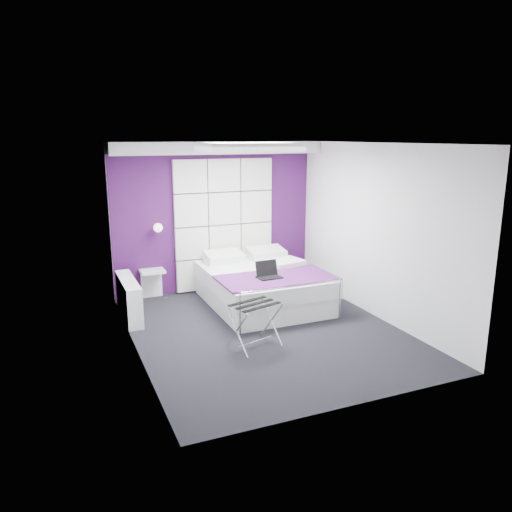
% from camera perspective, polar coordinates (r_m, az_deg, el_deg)
% --- Properties ---
extents(floor, '(4.40, 4.40, 0.00)m').
position_cam_1_polar(floor, '(7.16, 1.09, -8.51)').
color(floor, black).
rests_on(floor, ground).
extents(ceiling, '(4.40, 4.40, 0.00)m').
position_cam_1_polar(ceiling, '(6.64, 1.19, 12.76)').
color(ceiling, white).
rests_on(ceiling, wall_back).
extents(wall_back, '(3.60, 0.00, 3.60)m').
position_cam_1_polar(wall_back, '(8.81, -4.70, 4.42)').
color(wall_back, white).
rests_on(wall_back, floor).
extents(wall_left, '(0.00, 4.40, 4.40)m').
position_cam_1_polar(wall_left, '(6.29, -14.03, 0.36)').
color(wall_left, white).
rests_on(wall_left, floor).
extents(wall_right, '(0.00, 4.40, 4.40)m').
position_cam_1_polar(wall_right, '(7.68, 13.53, 2.74)').
color(wall_right, white).
rests_on(wall_right, floor).
extents(accent_wall, '(3.58, 0.02, 2.58)m').
position_cam_1_polar(accent_wall, '(8.80, -4.67, 4.42)').
color(accent_wall, '#3C1045').
rests_on(accent_wall, wall_back).
extents(soffit, '(3.58, 0.50, 0.20)m').
position_cam_1_polar(soffit, '(8.46, -4.31, 12.23)').
color(soffit, white).
rests_on(soffit, wall_back).
extents(headboard, '(1.80, 0.08, 2.30)m').
position_cam_1_polar(headboard, '(8.82, -3.63, 3.60)').
color(headboard, silver).
rests_on(headboard, wall_back).
extents(skylight, '(1.36, 0.86, 0.12)m').
position_cam_1_polar(skylight, '(7.19, -0.80, 12.43)').
color(skylight, white).
rests_on(skylight, ceiling).
extents(wall_lamp, '(0.15, 0.15, 0.15)m').
position_cam_1_polar(wall_lamp, '(8.42, -11.19, 3.24)').
color(wall_lamp, white).
rests_on(wall_lamp, wall_back).
extents(radiator, '(0.22, 1.20, 0.60)m').
position_cam_1_polar(radiator, '(7.81, -14.34, -4.71)').
color(radiator, white).
rests_on(radiator, floor).
extents(bed, '(1.76, 2.13, 0.74)m').
position_cam_1_polar(bed, '(8.15, 0.70, -3.39)').
color(bed, white).
rests_on(bed, floor).
extents(nightstand, '(0.40, 0.31, 0.04)m').
position_cam_1_polar(nightstand, '(8.52, -11.75, -1.72)').
color(nightstand, white).
rests_on(nightstand, wall_back).
extents(luggage_rack, '(0.60, 0.44, 0.59)m').
position_cam_1_polar(luggage_rack, '(6.55, -0.17, -7.90)').
color(luggage_rack, silver).
rests_on(luggage_rack, floor).
extents(laptop, '(0.36, 0.26, 0.26)m').
position_cam_1_polar(laptop, '(7.58, 1.38, -1.99)').
color(laptop, black).
rests_on(laptop, bed).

